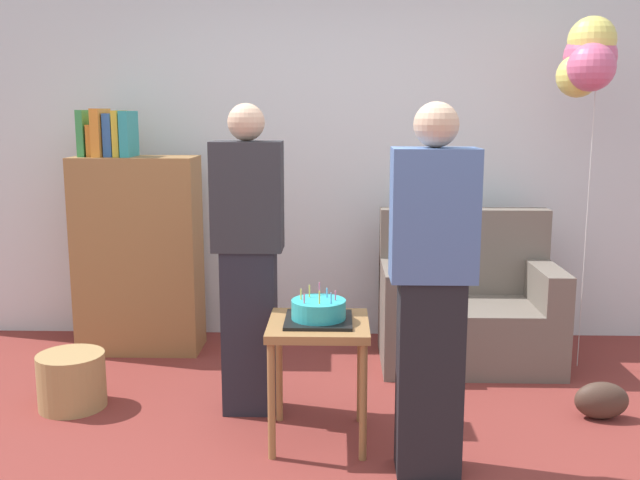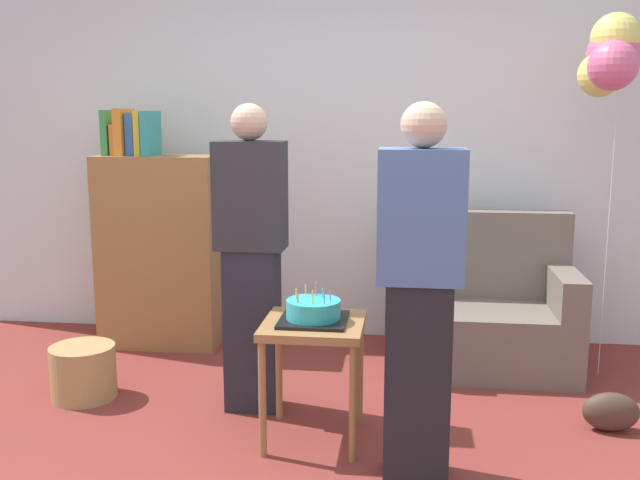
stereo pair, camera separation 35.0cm
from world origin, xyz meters
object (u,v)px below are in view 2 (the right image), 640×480
object	(u,v)px
wicker_basket	(83,372)
bookshelf	(159,246)
handbag	(611,412)
person_holding_cake	(420,293)
birthday_cake	(313,311)
balloon_bunch	(612,57)
couch	(483,313)
person_blowing_candles	(251,257)
side_table	(313,340)

from	to	relation	value
wicker_basket	bookshelf	bearing A→B (deg)	83.44
wicker_basket	handbag	world-z (taller)	wicker_basket
bookshelf	person_holding_cake	xyz separation A→B (m)	(1.73, -1.63, 0.15)
birthday_cake	balloon_bunch	xyz separation A→B (m)	(1.57, 1.11, 1.25)
couch	wicker_basket	bearing A→B (deg)	-160.22
person_holding_cake	wicker_basket	distance (m)	2.07
bookshelf	person_blowing_candles	bearing A→B (deg)	-48.65
person_blowing_candles	wicker_basket	bearing A→B (deg)	-161.35
wicker_basket	person_blowing_candles	bearing A→B (deg)	-0.58
bookshelf	person_holding_cake	bearing A→B (deg)	-43.15
person_blowing_candles	couch	bearing A→B (deg)	51.82
side_table	person_holding_cake	xyz separation A→B (m)	(0.49, -0.30, 0.33)
bookshelf	balloon_bunch	bearing A→B (deg)	-4.30
birthday_cake	wicker_basket	bearing A→B (deg)	165.43
birthday_cake	person_holding_cake	world-z (taller)	person_holding_cake
bookshelf	birthday_cake	xyz separation A→B (m)	(1.24, -1.32, -0.04)
couch	side_table	world-z (taller)	couch
bookshelf	person_holding_cake	distance (m)	2.38
person_holding_cake	wicker_basket	size ratio (longest dim) A/B	4.53
side_table	balloon_bunch	distance (m)	2.37
side_table	birthday_cake	distance (m)	0.14
couch	balloon_bunch	distance (m)	1.69
birthday_cake	couch	bearing A→B (deg)	51.84
handbag	side_table	bearing A→B (deg)	-169.42
person_holding_cake	handbag	world-z (taller)	person_holding_cake
person_blowing_candles	handbag	world-z (taller)	person_blowing_candles
bookshelf	person_blowing_candles	world-z (taller)	person_blowing_candles
bookshelf	handbag	xyz separation A→B (m)	(2.71, -1.05, -0.59)
couch	birthday_cake	xyz separation A→B (m)	(-0.92, -1.17, 0.31)
couch	wicker_basket	distance (m)	2.42
couch	side_table	distance (m)	1.49
person_blowing_candles	balloon_bunch	distance (m)	2.35
wicker_basket	couch	bearing A→B (deg)	19.78
person_holding_cake	birthday_cake	bearing A→B (deg)	-32.18
side_table	person_holding_cake	size ratio (longest dim) A/B	0.37
bookshelf	handbag	distance (m)	2.97
handbag	balloon_bunch	size ratio (longest dim) A/B	0.13
couch	side_table	xyz separation A→B (m)	(-0.92, -1.17, 0.17)
handbag	person_holding_cake	bearing A→B (deg)	-149.43
bookshelf	side_table	world-z (taller)	bookshelf
side_table	handbag	xyz separation A→B (m)	(1.47, 0.28, -0.41)
couch	balloon_bunch	size ratio (longest dim) A/B	0.51
birthday_cake	wicker_basket	distance (m)	1.48
bookshelf	handbag	bearing A→B (deg)	-21.14
person_blowing_candles	handbag	xyz separation A→B (m)	(1.85, -0.07, -0.73)
couch	person_blowing_candles	world-z (taller)	person_blowing_candles
couch	person_blowing_candles	size ratio (longest dim) A/B	0.67
wicker_basket	side_table	bearing A→B (deg)	-14.57
side_table	bookshelf	bearing A→B (deg)	133.12
person_blowing_candles	handbag	size ratio (longest dim) A/B	5.82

